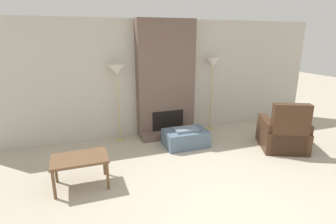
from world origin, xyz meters
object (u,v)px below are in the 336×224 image
(armchair, at_px, (283,135))
(floor_lamp_left, at_px, (117,73))
(floor_lamp_right, at_px, (213,66))
(ottoman, at_px, (186,138))
(side_table, at_px, (80,161))

(armchair, bearing_deg, floor_lamp_left, -1.47)
(floor_lamp_left, xyz_separation_m, floor_lamp_right, (2.24, -0.00, 0.07))
(ottoman, height_order, armchair, armchair)
(floor_lamp_left, bearing_deg, ottoman, -31.78)
(ottoman, xyz_separation_m, armchair, (1.82, -0.80, 0.12))
(armchair, bearing_deg, floor_lamp_right, -36.59)
(ottoman, height_order, floor_lamp_left, floor_lamp_left)
(armchair, relative_size, side_table, 1.47)
(ottoman, xyz_separation_m, floor_lamp_right, (0.99, 0.77, 1.39))
(armchair, distance_m, floor_lamp_right, 2.18)
(side_table, bearing_deg, armchair, 1.18)
(ottoman, relative_size, floor_lamp_left, 0.53)
(ottoman, height_order, floor_lamp_right, floor_lamp_right)
(armchair, bearing_deg, side_table, 26.86)
(floor_lamp_left, height_order, floor_lamp_right, floor_lamp_right)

